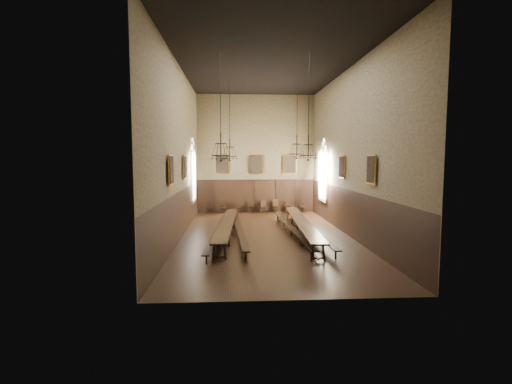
{
  "coord_description": "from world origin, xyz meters",
  "views": [
    {
      "loc": [
        -1.67,
        -19.56,
        4.21
      ],
      "look_at": [
        -0.43,
        1.5,
        2.26
      ],
      "focal_mm": 26.0,
      "sensor_mm": 36.0,
      "label": 1
    }
  ],
  "objects": [
    {
      "name": "portrait_left_1",
      "position": [
        -4.38,
        -3.5,
        3.7
      ],
      "size": [
        0.12,
        1.0,
        1.3
      ],
      "color": "orange",
      "rests_on": "wall_left"
    },
    {
      "name": "ceiling",
      "position": [
        0.0,
        0.0,
        9.01
      ],
      "size": [
        9.0,
        18.0,
        0.02
      ],
      "primitive_type": "cube",
      "color": "black",
      "rests_on": "ground"
    },
    {
      "name": "window_right",
      "position": [
        4.43,
        5.5,
        3.4
      ],
      "size": [
        0.2,
        2.2,
        4.6
      ],
      "primitive_type": null,
      "color": "white",
      "rests_on": "wall_right"
    },
    {
      "name": "portrait_back_1",
      "position": [
        0.0,
        8.88,
        3.7
      ],
      "size": [
        1.1,
        0.12,
        1.4
      ],
      "color": "orange",
      "rests_on": "wall_back"
    },
    {
      "name": "chair_4",
      "position": [
        0.6,
        8.47,
        0.3
      ],
      "size": [
        0.55,
        0.55,
        0.98
      ],
      "rotation": [
        0.0,
        0.0,
        0.31
      ],
      "color": "black",
      "rests_on": "floor"
    },
    {
      "name": "bench_right_outer",
      "position": [
        2.51,
        0.07,
        0.3
      ],
      "size": [
        0.35,
        10.33,
        0.46
      ],
      "rotation": [
        0.0,
        0.0,
        0.0
      ],
      "color": "black",
      "rests_on": "floor"
    },
    {
      "name": "wall_back",
      "position": [
        0.0,
        9.01,
        4.5
      ],
      "size": [
        9.0,
        0.02,
        9.0
      ],
      "primitive_type": "cube",
      "color": "#92825A",
      "rests_on": "ground"
    },
    {
      "name": "chair_0",
      "position": [
        -3.61,
        8.53,
        0.26
      ],
      "size": [
        0.45,
        0.45,
        0.86
      ],
      "rotation": [
        0.0,
        0.0,
        -0.22
      ],
      "color": "black",
      "rests_on": "floor"
    },
    {
      "name": "chandelier_back_right",
      "position": [
        2.14,
        2.89,
        4.73
      ],
      "size": [
        0.93,
        0.93,
        4.72
      ],
      "color": "black",
      "rests_on": "ceiling"
    },
    {
      "name": "chandelier_front_right",
      "position": [
        1.78,
        -2.37,
        4.69
      ],
      "size": [
        0.77,
        0.77,
        4.81
      ],
      "color": "black",
      "rests_on": "ceiling"
    },
    {
      "name": "table_right",
      "position": [
        1.94,
        -0.09,
        0.42
      ],
      "size": [
        1.25,
        10.82,
        0.84
      ],
      "rotation": [
        0.0,
        0.0,
        -0.05
      ],
      "color": "black",
      "rests_on": "floor"
    },
    {
      "name": "chair_2",
      "position": [
        -1.4,
        8.48,
        0.28
      ],
      "size": [
        0.43,
        0.43,
        0.92
      ],
      "rotation": [
        0.0,
        0.0,
        0.06
      ],
      "color": "black",
      "rests_on": "floor"
    },
    {
      "name": "bench_left_outer",
      "position": [
        -2.56,
        -0.26,
        0.3
      ],
      "size": [
        0.81,
        10.54,
        0.47
      ],
      "rotation": [
        0.0,
        0.0,
        -0.05
      ],
      "color": "black",
      "rests_on": "floor"
    },
    {
      "name": "chair_5",
      "position": [
        1.54,
        8.54,
        0.31
      ],
      "size": [
        0.53,
        0.53,
        1.02
      ],
      "rotation": [
        0.0,
        0.0,
        0.21
      ],
      "color": "black",
      "rests_on": "floor"
    },
    {
      "name": "chair_3",
      "position": [
        -0.4,
        8.62,
        0.3
      ],
      "size": [
        0.46,
        0.46,
        1.0
      ],
      "rotation": [
        0.0,
        0.0,
        -0.05
      ],
      "color": "black",
      "rests_on": "floor"
    },
    {
      "name": "floor",
      "position": [
        0.0,
        0.0,
        -0.01
      ],
      "size": [
        9.0,
        18.0,
        0.02
      ],
      "primitive_type": "cube",
      "color": "black",
      "rests_on": "ground"
    },
    {
      "name": "chandelier_back_left",
      "position": [
        -1.94,
        2.93,
        4.61
      ],
      "size": [
        0.87,
        0.87,
        4.86
      ],
      "color": "black",
      "rests_on": "ceiling"
    },
    {
      "name": "table_left",
      "position": [
        -2.06,
        0.07,
        0.4
      ],
      "size": [
        1.25,
        10.16,
        0.79
      ],
      "rotation": [
        0.0,
        0.0,
        -0.05
      ],
      "color": "black",
      "rests_on": "floor"
    },
    {
      "name": "portrait_back_0",
      "position": [
        -2.6,
        8.88,
        3.7
      ],
      "size": [
        1.1,
        0.12,
        1.4
      ],
      "color": "orange",
      "rests_on": "wall_back"
    },
    {
      "name": "portrait_right_1",
      "position": [
        4.38,
        -3.5,
        3.7
      ],
      "size": [
        0.12,
        1.0,
        1.3
      ],
      "color": "orange",
      "rests_on": "wall_right"
    },
    {
      "name": "wall_right",
      "position": [
        4.51,
        0.0,
        4.5
      ],
      "size": [
        0.02,
        18.0,
        9.0
      ],
      "primitive_type": "cube",
      "color": "#92825A",
      "rests_on": "ground"
    },
    {
      "name": "chair_1",
      "position": [
        -2.58,
        8.58,
        0.26
      ],
      "size": [
        0.47,
        0.47,
        0.87
      ],
      "rotation": [
        0.0,
        0.0,
        -0.27
      ],
      "color": "black",
      "rests_on": "floor"
    },
    {
      "name": "chandelier_front_left",
      "position": [
        -2.28,
        -2.37,
        4.63
      ],
      "size": [
        0.85,
        0.85,
        4.84
      ],
      "color": "black",
      "rests_on": "ceiling"
    },
    {
      "name": "portrait_left_0",
      "position": [
        -4.38,
        1.0,
        3.7
      ],
      "size": [
        0.12,
        1.0,
        1.3
      ],
      "color": "orange",
      "rests_on": "wall_left"
    },
    {
      "name": "bench_right_inner",
      "position": [
        1.41,
        0.14,
        0.3
      ],
      "size": [
        0.67,
        10.64,
        0.48
      ],
      "rotation": [
        0.0,
        0.0,
        0.03
      ],
      "color": "black",
      "rests_on": "floor"
    },
    {
      "name": "wall_left",
      "position": [
        -4.51,
        0.0,
        4.5
      ],
      "size": [
        0.02,
        18.0,
        9.0
      ],
      "primitive_type": "cube",
      "color": "#92825A",
      "rests_on": "ground"
    },
    {
      "name": "bench_left_inner",
      "position": [
        -1.41,
        0.25,
        0.3
      ],
      "size": [
        0.74,
        10.6,
        0.48
      ],
      "rotation": [
        0.0,
        0.0,
        0.04
      ],
      "color": "black",
      "rests_on": "floor"
    },
    {
      "name": "wall_front",
      "position": [
        0.0,
        -9.01,
        4.5
      ],
      "size": [
        9.0,
        0.02,
        9.0
      ],
      "primitive_type": "cube",
      "color": "#92825A",
      "rests_on": "ground"
    },
    {
      "name": "window_left",
      "position": [
        -4.43,
        5.5,
        3.4
      ],
      "size": [
        0.2,
        2.2,
        4.6
      ],
      "primitive_type": null,
      "color": "white",
      "rests_on": "wall_left"
    },
    {
      "name": "wainscot_panelling",
      "position": [
        0.0,
        0.0,
        1.25
      ],
      "size": [
        9.0,
        18.0,
        2.5
      ],
      "primitive_type": null,
      "color": "black",
      "rests_on": "floor"
    },
    {
      "name": "chair_6",
      "position": [
        2.46,
        8.56,
        0.28
      ],
      "size": [
        0.43,
        0.43,
        0.92
      ],
      "rotation": [
        0.0,
        0.0,
        0.07
      ],
      "color": "black",
      "rests_on": "floor"
    },
    {
      "name": "chair_7",
      "position": [
        3.53,
        8.49,
        0.27
      ],
      "size": [
        0.39,
        0.39,
        0.88
      ],
      "rotation": [
        0.0,
        0.0,
        -0.01
      ],
      "color": "black",
      "rests_on": "floor"
    },
    {
      "name": "portrait_back_2",
      "position": [
        2.6,
        8.88,
        3.7
      ],
      "size": [
        1.1,
        0.12,
        1.4
      ],
      "color": "orange",
      "rests_on": "wall_back"
    },
    {
      "name": "portrait_right_0",
      "position": [
        4.38,
        1.0,
        3.7
      ],
      "size": [
        0.12,
        1.0,
        1.3
      ],
      "color": "orange",
      "rests_on": "wall_right"
    }
  ]
}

